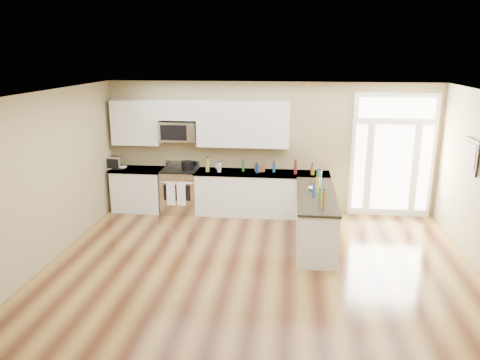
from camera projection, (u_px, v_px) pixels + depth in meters
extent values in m
plane|color=#452313|center=(254.00, 302.00, 6.56)|extent=(8.00, 8.00, 0.00)
plane|color=#998A61|center=(270.00, 148.00, 10.02)|extent=(7.00, 0.00, 7.00)
plane|color=#998A61|center=(7.00, 199.00, 6.57)|extent=(0.00, 8.00, 8.00)
plane|color=white|center=(256.00, 101.00, 5.82)|extent=(8.00, 8.00, 0.00)
cube|color=silver|center=(139.00, 190.00, 10.29)|extent=(1.06, 0.62, 0.90)
cube|color=black|center=(140.00, 207.00, 10.40)|extent=(1.02, 0.52, 0.10)
cube|color=black|center=(137.00, 169.00, 10.17)|extent=(1.10, 0.66, 0.04)
cube|color=silver|center=(261.00, 194.00, 9.99)|extent=(2.81, 0.62, 0.90)
cube|color=black|center=(261.00, 212.00, 10.10)|extent=(2.77, 0.52, 0.10)
cube|color=black|center=(262.00, 173.00, 9.87)|extent=(2.85, 0.66, 0.04)
cube|color=silver|center=(315.00, 220.00, 8.49)|extent=(0.65, 2.28, 0.90)
cube|color=black|center=(314.00, 240.00, 8.59)|extent=(0.61, 2.18, 0.10)
cube|color=black|center=(316.00, 195.00, 8.36)|extent=(0.69, 2.32, 0.04)
cube|color=silver|center=(136.00, 123.00, 10.04)|extent=(1.04, 0.33, 0.95)
cube|color=silver|center=(243.00, 124.00, 9.79)|extent=(1.94, 0.33, 0.95)
cube|color=silver|center=(178.00, 110.00, 9.87)|extent=(0.82, 0.33, 0.40)
cube|color=silver|center=(178.00, 131.00, 9.95)|extent=(0.78, 0.40, 0.42)
cube|color=black|center=(173.00, 133.00, 9.76)|extent=(0.56, 0.01, 0.32)
cube|color=white|center=(392.00, 156.00, 9.73)|extent=(1.70, 0.08, 2.60)
cube|color=white|center=(392.00, 168.00, 9.75)|extent=(0.78, 0.02, 1.80)
cube|color=white|center=(360.00, 167.00, 9.82)|extent=(0.22, 0.02, 1.80)
cube|color=white|center=(425.00, 169.00, 9.68)|extent=(0.22, 0.02, 1.80)
cube|color=white|center=(397.00, 108.00, 9.42)|extent=(1.50, 0.02, 0.40)
cube|color=black|center=(472.00, 156.00, 7.84)|extent=(0.04, 0.58, 0.58)
cube|color=brown|center=(470.00, 156.00, 7.84)|extent=(0.01, 0.46, 0.46)
cube|color=silver|center=(181.00, 191.00, 10.19)|extent=(0.76, 0.63, 0.92)
cube|color=black|center=(180.00, 170.00, 10.06)|extent=(0.76, 0.60, 0.03)
cube|color=silver|center=(183.00, 163.00, 10.33)|extent=(0.76, 0.04, 0.14)
cube|color=black|center=(177.00, 193.00, 9.87)|extent=(0.58, 0.01, 0.34)
cylinder|color=silver|center=(176.00, 183.00, 9.78)|extent=(0.70, 0.02, 0.02)
cube|color=white|center=(171.00, 194.00, 9.85)|extent=(0.18, 0.02, 0.50)
cube|color=white|center=(181.00, 194.00, 9.83)|extent=(0.18, 0.02, 0.50)
cylinder|color=black|center=(187.00, 165.00, 10.05)|extent=(0.28, 0.28, 0.19)
cube|color=silver|center=(115.00, 162.00, 10.14)|extent=(0.33, 0.27, 0.27)
cube|color=brown|center=(260.00, 168.00, 9.91)|extent=(0.23, 0.19, 0.16)
imported|color=white|center=(123.00, 168.00, 10.15)|extent=(0.18, 0.18, 0.04)
imported|color=white|center=(312.00, 188.00, 8.61)|extent=(0.20, 0.20, 0.05)
imported|color=white|center=(218.00, 167.00, 10.08)|extent=(0.15, 0.15, 0.09)
cylinder|color=#19591E|center=(243.00, 166.00, 9.90)|extent=(0.06, 0.06, 0.23)
cylinder|color=navy|center=(274.00, 168.00, 9.83)|extent=(0.06, 0.06, 0.20)
cylinder|color=brown|center=(324.00, 200.00, 7.50)|extent=(0.06, 0.06, 0.31)
cylinder|color=olive|center=(318.00, 185.00, 8.42)|extent=(0.07, 0.07, 0.29)
cylinder|color=#26727F|center=(320.00, 179.00, 8.75)|extent=(0.07, 0.07, 0.32)
cylinder|color=#591919|center=(296.00, 167.00, 9.68)|extent=(0.06, 0.06, 0.28)
cylinder|color=#B2B2B7|center=(219.00, 167.00, 9.85)|extent=(0.08, 0.08, 0.20)
cylinder|color=navy|center=(257.00, 168.00, 9.80)|extent=(0.06, 0.06, 0.19)
cylinder|color=#3F7226|center=(320.00, 197.00, 7.81)|extent=(0.06, 0.06, 0.22)
cylinder|color=#19591E|center=(318.00, 177.00, 9.05)|extent=(0.06, 0.06, 0.24)
cylinder|color=navy|center=(314.00, 191.00, 8.15)|extent=(0.06, 0.06, 0.21)
cylinder|color=brown|center=(313.00, 170.00, 9.63)|extent=(0.08, 0.08, 0.22)
cylinder|color=olive|center=(207.00, 165.00, 9.87)|extent=(0.08, 0.08, 0.29)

